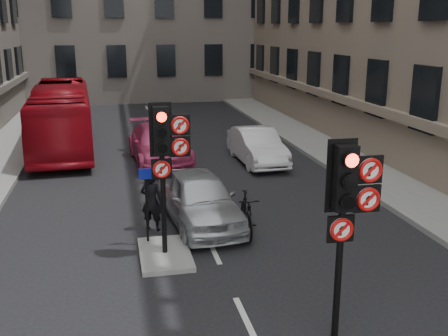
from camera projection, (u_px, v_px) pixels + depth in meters
name	position (u px, v px, depth m)	size (l,w,h in m)	color
pavement_right	(358.00, 163.00, 20.83)	(3.00, 50.00, 0.16)	gray
centre_island	(165.00, 254.00, 12.54)	(1.20, 2.00, 0.12)	gray
signal_near	(348.00, 199.00, 8.64)	(0.91, 0.40, 3.58)	black
signal_far	(165.00, 147.00, 11.86)	(0.91, 0.40, 3.58)	black
car_silver	(199.00, 198.00, 14.49)	(1.74, 4.32, 1.47)	#B3B6BB
car_white	(257.00, 146.00, 21.00)	(1.48, 4.24, 1.40)	silver
car_pink	(159.00, 144.00, 21.01)	(2.11, 5.18, 1.50)	#BF3868
bus_red	(62.00, 117.00, 23.38)	(2.41, 10.29, 2.87)	maroon
motorcycle	(247.00, 214.00, 13.81)	(0.52, 1.85, 1.11)	black
motorcyclist	(152.00, 201.00, 13.98)	(0.60, 0.39, 1.65)	black
info_sign	(146.00, 195.00, 12.82)	(0.33, 0.10, 1.90)	black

